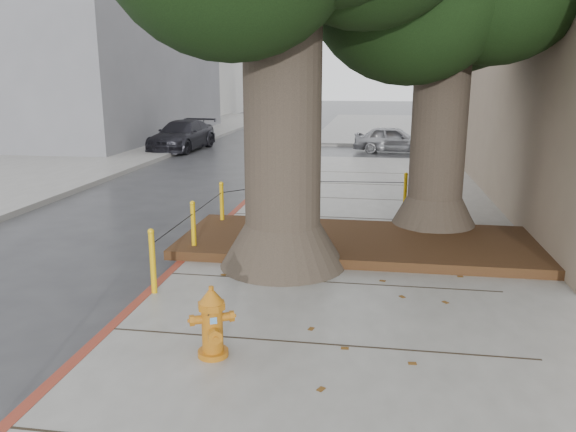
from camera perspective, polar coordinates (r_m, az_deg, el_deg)
ground at (r=6.76m, az=-1.82°, el=-13.64°), size 140.00×140.00×0.00m
sidewalk_far at (r=36.33m, az=16.84°, el=8.57°), size 16.00×20.00×0.15m
curb_red at (r=9.46m, az=-10.97°, el=-5.14°), size 0.14×26.00×0.16m
planter_bed at (r=10.20m, az=7.27°, el=-2.65°), size 6.40×2.60×0.16m
building_far_grey at (r=32.34m, az=-22.14°, el=18.10°), size 12.00×16.00×12.00m
building_far_white at (r=54.19m, az=-11.17°, el=18.37°), size 12.00×18.00×15.00m
bollard_ring at (r=10.74m, az=-2.03°, el=0.69°), size 3.79×5.39×0.95m
fire_hydrant at (r=6.23m, az=-7.71°, el=-10.67°), size 0.45×0.45×0.81m
car_silver at (r=24.23m, az=10.64°, el=7.65°), size 3.37×1.62×1.11m
car_dark at (r=25.10m, az=-10.69°, el=8.05°), size 2.15×4.54×1.28m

